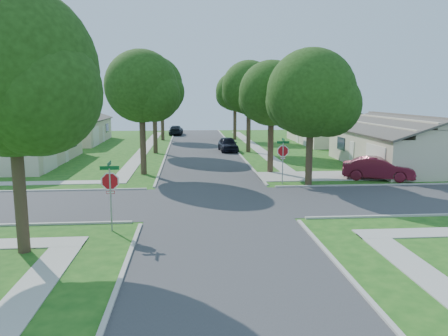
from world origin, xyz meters
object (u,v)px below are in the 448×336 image
stop_sign_ne (283,153)px  house_ne_far (331,130)px  tree_e_near (272,96)px  tree_ne_corner (312,97)px  house_nw_far (69,130)px  car_curb_west (176,130)px  house_ne_near (403,148)px  tree_w_mid (155,88)px  tree_w_far (162,97)px  house_nw_near (15,146)px  car_driveway (378,169)px  tree_w_near (142,90)px  car_curb_east (228,144)px  tree_e_far (235,94)px  tree_sw_corner (13,79)px  stop_sign_sw (110,184)px  tree_e_mid (249,90)px

stop_sign_ne → house_ne_far: 26.80m
tree_e_near → tree_ne_corner: bearing=-71.5°
house_nw_far → car_curb_west: house_nw_far is taller
tree_e_near → house_ne_near: 12.14m
tree_w_mid → tree_w_far: (-0.01, 13.00, -0.98)m
house_ne_near → house_nw_near: (-31.98, 4.00, 0.00)m
house_ne_far → tree_ne_corner: bearing=-111.2°
house_nw_near → car_driveway: bearing=-19.1°
tree_w_near → house_ne_near: size_ratio=0.66×
tree_w_near → house_ne_near: tree_w_near is taller
house_ne_near → car_curb_east: (-13.31, 10.84, -0.77)m
tree_e_near → house_ne_near: bearing=10.0°
tree_e_far → house_nw_near: tree_e_far is taller
tree_w_near → house_ne_near: 21.24m
tree_e_near → house_ne_near: tree_e_near is taller
stop_sign_ne → tree_sw_corner: size_ratio=0.31×
stop_sign_sw → house_ne_far: (20.69, 33.70, -0.51)m
tree_e_near → house_ne_far: tree_e_near is taller
tree_w_mid → car_curb_west: size_ratio=2.02×
house_ne_far → car_curb_west: size_ratio=2.87×
car_curb_east → car_curb_west: car_curb_east is taller
tree_e_near → house_nw_far: 31.24m
tree_w_far → car_curb_west: 9.26m
tree_e_mid → house_nw_near: 22.12m
stop_sign_sw → house_ne_near: (20.69, 15.70, -0.51)m
stop_sign_sw → tree_e_far: (9.45, 38.71, 3.95)m
tree_e_far → car_curb_west: size_ratio=1.84×
house_nw_near → car_curb_west: size_ratio=2.87×
stop_sign_sw → tree_e_mid: tree_e_mid is taller
stop_sign_ne → tree_ne_corner: tree_ne_corner is taller
tree_e_near → house_nw_far: tree_e_near is taller
tree_e_far → tree_w_far: size_ratio=1.09×
house_nw_far → car_curb_east: 21.27m
stop_sign_sw → house_nw_far: 38.40m
tree_e_mid → tree_w_near: bearing=-128.1°
tree_w_mid → tree_sw_corner: 28.14m
house_ne_far → tree_e_far: bearing=156.0°
car_driveway → house_ne_near: bearing=-18.2°
stop_sign_sw → car_driveway: 19.18m
tree_e_far → stop_sign_sw: bearing=-103.7°
stop_sign_sw → tree_ne_corner: tree_ne_corner is taller
house_ne_near → house_nw_near: size_ratio=1.00×
house_nw_far → car_curb_east: (18.68, -10.16, -0.77)m
tree_ne_corner → tree_e_mid: bearing=95.4°
tree_w_mid → car_curb_east: size_ratio=2.19×
tree_e_near → house_ne_far: size_ratio=0.61×
car_driveway → house_nw_far: bearing=67.1°
tree_e_mid → tree_e_far: 13.00m
tree_w_far → tree_w_mid: bearing=-90.0°
tree_e_mid → tree_w_near: (-9.40, -12.00, -0.14)m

